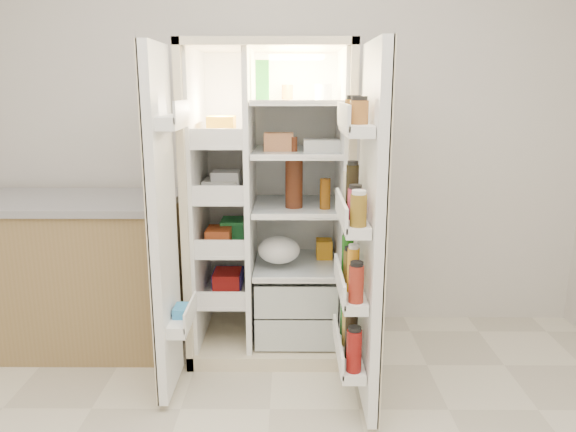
{
  "coord_description": "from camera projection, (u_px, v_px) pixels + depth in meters",
  "views": [
    {
      "loc": [
        0.1,
        -1.52,
        1.57
      ],
      "look_at": [
        0.09,
        1.25,
        0.9
      ],
      "focal_mm": 34.0,
      "sensor_mm": 36.0,
      "label": 1
    }
  ],
  "objects": [
    {
      "name": "kitchen_counter",
      "position": [
        75.0,
        272.0,
        3.31
      ],
      "size": [
        1.27,
        0.67,
        0.92
      ],
      "color": "olive",
      "rests_on": "floor"
    },
    {
      "name": "fridge_door",
      "position": [
        366.0,
        236.0,
        2.57
      ],
      "size": [
        0.17,
        0.58,
        1.72
      ],
      "color": "white",
      "rests_on": "floor"
    },
    {
      "name": "wall_back",
      "position": [
        275.0,
        120.0,
        3.47
      ],
      "size": [
        4.0,
        0.02,
        2.7
      ],
      "primitive_type": "cube",
      "color": "beige",
      "rests_on": "floor"
    },
    {
      "name": "refrigerator",
      "position": [
        273.0,
        226.0,
        3.28
      ],
      "size": [
        0.92,
        0.7,
        1.8
      ],
      "color": "beige",
      "rests_on": "floor"
    },
    {
      "name": "freezer_door",
      "position": [
        164.0,
        227.0,
        2.66
      ],
      "size": [
        0.15,
        0.4,
        1.72
      ],
      "color": "white",
      "rests_on": "floor"
    }
  ]
}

